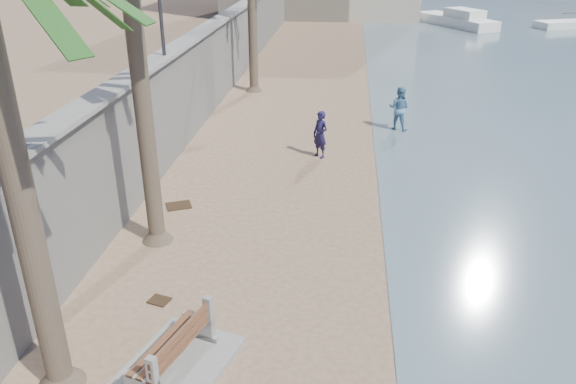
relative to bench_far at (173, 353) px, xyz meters
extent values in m
cube|color=gray|center=(-3.20, 18.38, 1.30)|extent=(0.45, 70.00, 3.50)
cube|color=gray|center=(-3.20, 18.38, 3.10)|extent=(0.80, 70.00, 0.12)
cube|color=gray|center=(0.00, 0.00, -0.38)|extent=(2.30, 2.81, 0.13)
cylinder|color=brown|center=(-1.90, -0.50, 3.36)|extent=(0.44, 0.44, 7.61)
cylinder|color=brown|center=(-1.82, 4.65, 3.39)|extent=(0.42, 0.42, 7.67)
cylinder|color=brown|center=(-1.76, 19.89, 3.12)|extent=(0.44, 0.44, 7.13)
imported|color=#19153A|center=(2.03, 11.05, 0.51)|extent=(0.83, 0.81, 1.92)
imported|color=teal|center=(5.00, 14.45, 0.53)|extent=(1.14, 1.02, 1.95)
cube|color=#382616|center=(-1.85, 6.66, -0.43)|extent=(0.88, 0.81, 0.03)
cube|color=#382616|center=(-0.95, 2.07, -0.43)|extent=(0.52, 0.46, 0.03)
camera|label=1|loc=(2.88, -7.60, 6.79)|focal=35.00mm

